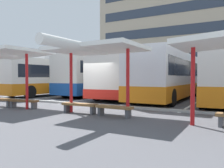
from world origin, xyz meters
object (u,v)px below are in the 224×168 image
(bench_4, at_px, (114,109))
(bench_2, at_px, (23,102))
(bench_3, at_px, (80,106))
(coach_bus_2, at_px, (133,75))
(coach_bus_3, at_px, (169,76))
(waiting_shelter_2, at_px, (94,50))
(bench_1, at_px, (0,100))
(coach_bus_1, at_px, (102,76))
(coach_bus_0, at_px, (61,77))
(waiting_shelter_1, at_px, (5,54))

(bench_4, bearing_deg, bench_2, -179.33)
(bench_3, bearing_deg, bench_4, -2.33)
(coach_bus_2, xyz_separation_m, coach_bus_3, (3.36, -1.12, -0.10))
(coach_bus_2, distance_m, waiting_shelter_2, 9.80)
(bench_1, bearing_deg, coach_bus_1, 88.53)
(coach_bus_0, bearing_deg, coach_bus_1, 22.56)
(bench_2, bearing_deg, waiting_shelter_1, -155.21)
(coach_bus_0, height_order, bench_1, coach_bus_0)
(waiting_shelter_2, bearing_deg, waiting_shelter_1, -176.19)
(waiting_shelter_1, relative_size, bench_3, 2.78)
(coach_bus_0, xyz_separation_m, waiting_shelter_2, (9.70, -8.75, 1.14))
(coach_bus_1, bearing_deg, waiting_shelter_1, -86.58)
(coach_bus_0, bearing_deg, waiting_shelter_1, -64.42)
(waiting_shelter_1, height_order, bench_3, waiting_shelter_1)
(coach_bus_0, distance_m, coach_bus_1, 4.04)
(bench_2, bearing_deg, bench_1, -177.80)
(bench_1, bearing_deg, coach_bus_2, 67.98)
(bench_1, xyz_separation_m, waiting_shelter_2, (6.23, 0.01, 2.42))
(bench_2, relative_size, waiting_shelter_2, 0.36)
(coach_bus_0, height_order, waiting_shelter_2, coach_bus_0)
(coach_bus_1, relative_size, bench_4, 6.85)
(coach_bus_1, height_order, bench_4, coach_bus_1)
(coach_bus_2, bearing_deg, bench_1, -112.02)
(bench_2, xyz_separation_m, bench_4, (5.33, 0.06, -0.00))
(coach_bus_2, relative_size, bench_2, 6.71)
(coach_bus_1, bearing_deg, coach_bus_0, -157.44)
(waiting_shelter_1, bearing_deg, bench_3, 7.08)
(bench_2, bearing_deg, coach_bus_2, 77.83)
(coach_bus_2, height_order, coach_bus_3, coach_bus_2)
(coach_bus_3, xyz_separation_m, waiting_shelter_2, (-0.95, -8.34, 1.05))
(coach_bus_2, xyz_separation_m, bench_4, (3.31, -9.33, -1.47))
(coach_bus_1, height_order, waiting_shelter_2, coach_bus_1)
(coach_bus_2, bearing_deg, coach_bus_1, 166.60)
(waiting_shelter_2, relative_size, bench_4, 2.93)
(coach_bus_3, xyz_separation_m, bench_3, (-1.85, -8.14, -1.37))
(coach_bus_2, bearing_deg, waiting_shelter_1, -106.61)
(bench_2, bearing_deg, coach_bus_1, 98.53)
(waiting_shelter_1, relative_size, bench_2, 2.78)
(coach_bus_2, relative_size, waiting_shelter_2, 2.45)
(coach_bus_2, distance_m, bench_3, 9.49)
(coach_bus_1, xyz_separation_m, bench_1, (-0.26, -10.31, -1.40))
(coach_bus_2, bearing_deg, bench_2, -102.17)
(waiting_shelter_2, bearing_deg, bench_4, 7.75)
(coach_bus_1, distance_m, coach_bus_2, 3.66)
(coach_bus_3, bearing_deg, bench_1, -130.72)
(coach_bus_2, distance_m, bench_4, 10.01)
(coach_bus_2, relative_size, bench_1, 6.83)
(bench_1, bearing_deg, bench_3, 2.20)
(waiting_shelter_1, xyz_separation_m, bench_4, (6.23, 0.48, -2.47))
(bench_2, height_order, bench_4, same)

